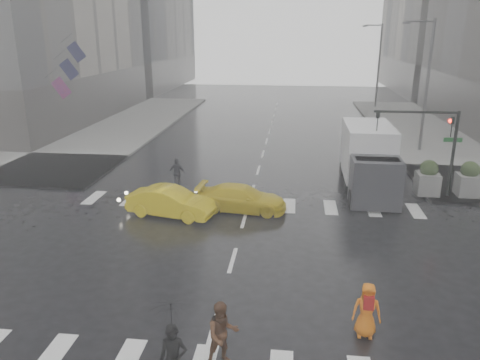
# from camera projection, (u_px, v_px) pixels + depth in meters

# --- Properties ---
(ground) EXTENTS (120.00, 120.00, 0.00)m
(ground) POSITION_uv_depth(u_px,v_px,m) (233.00, 260.00, 17.46)
(ground) COLOR black
(ground) RESTS_ON ground
(sidewalk_nw) EXTENTS (35.00, 35.00, 0.15)m
(sidewalk_nw) POSITION_uv_depth(u_px,v_px,m) (13.00, 141.00, 36.18)
(sidewalk_nw) COLOR slate
(sidewalk_nw) RESTS_ON ground
(road_markings) EXTENTS (18.00, 48.00, 0.01)m
(road_markings) POSITION_uv_depth(u_px,v_px,m) (233.00, 260.00, 17.46)
(road_markings) COLOR silver
(road_markings) RESTS_ON ground
(traffic_signal_pole) EXTENTS (4.45, 0.42, 4.50)m
(traffic_signal_pole) POSITION_uv_depth(u_px,v_px,m) (434.00, 136.00, 23.06)
(traffic_signal_pole) COLOR black
(traffic_signal_pole) RESTS_ON ground
(street_lamp_near) EXTENTS (2.15, 0.22, 9.00)m
(street_lamp_near) POSITION_uv_depth(u_px,v_px,m) (425.00, 81.00, 31.78)
(street_lamp_near) COLOR #59595B
(street_lamp_near) RESTS_ON ground
(street_lamp_far) EXTENTS (2.15, 0.22, 9.00)m
(street_lamp_far) POSITION_uv_depth(u_px,v_px,m) (378.00, 62.00, 50.71)
(street_lamp_far) COLOR #59595B
(street_lamp_far) RESTS_ON ground
(planter_west) EXTENTS (1.10, 1.10, 1.80)m
(planter_west) POSITION_uv_depth(u_px,v_px,m) (388.00, 177.00, 24.14)
(planter_west) COLOR slate
(planter_west) RESTS_ON ground
(planter_mid) EXTENTS (1.10, 1.10, 1.80)m
(planter_mid) POSITION_uv_depth(u_px,v_px,m) (428.00, 178.00, 23.92)
(planter_mid) COLOR slate
(planter_mid) RESTS_ON ground
(planter_east) EXTENTS (1.10, 1.10, 1.80)m
(planter_east) POSITION_uv_depth(u_px,v_px,m) (469.00, 180.00, 23.69)
(planter_east) COLOR slate
(planter_east) RESTS_ON ground
(flag_cluster) EXTENTS (2.87, 3.06, 4.69)m
(flag_cluster) POSITION_uv_depth(u_px,v_px,m) (65.00, 67.00, 34.94)
(flag_cluster) COLOR #59595B
(flag_cluster) RESTS_ON ground
(pedestrian_black) EXTENTS (1.04, 1.05, 2.43)m
(pedestrian_black) POSITION_uv_depth(u_px,v_px,m) (172.00, 335.00, 10.60)
(pedestrian_black) COLOR black
(pedestrian_black) RESTS_ON ground
(pedestrian_brown) EXTENTS (1.06, 0.96, 1.77)m
(pedestrian_brown) POSITION_uv_depth(u_px,v_px,m) (222.00, 334.00, 11.76)
(pedestrian_brown) COLOR #422717
(pedestrian_brown) RESTS_ON ground
(pedestrian_orange) EXTENTS (0.82, 0.57, 1.61)m
(pedestrian_orange) POSITION_uv_depth(u_px,v_px,m) (367.00, 310.00, 12.91)
(pedestrian_orange) COLOR orange
(pedestrian_orange) RESTS_ON ground
(pedestrian_far_a) EXTENTS (1.00, 0.68, 1.60)m
(pedestrian_far_a) POSITION_uv_depth(u_px,v_px,m) (177.00, 173.00, 25.49)
(pedestrian_far_a) COLOR black
(pedestrian_far_a) RESTS_ON ground
(pedestrian_far_b) EXTENTS (1.17, 0.87, 1.61)m
(pedestrian_far_b) POSITION_uv_depth(u_px,v_px,m) (360.00, 186.00, 23.26)
(pedestrian_far_b) COLOR black
(pedestrian_far_b) RESTS_ON ground
(taxi_mid) EXTENTS (4.27, 2.25, 1.34)m
(taxi_mid) POSITION_uv_depth(u_px,v_px,m) (171.00, 202.00, 21.48)
(taxi_mid) COLOR yellow
(taxi_mid) RESTS_ON ground
(taxi_rear) EXTENTS (3.87, 2.03, 1.23)m
(taxi_rear) POSITION_uv_depth(u_px,v_px,m) (242.00, 198.00, 22.15)
(taxi_rear) COLOR yellow
(taxi_rear) RESTS_ON ground
(box_truck) EXTENTS (2.42, 6.45, 3.43)m
(box_truck) POSITION_uv_depth(u_px,v_px,m) (369.00, 158.00, 24.42)
(box_truck) COLOR white
(box_truck) RESTS_ON ground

